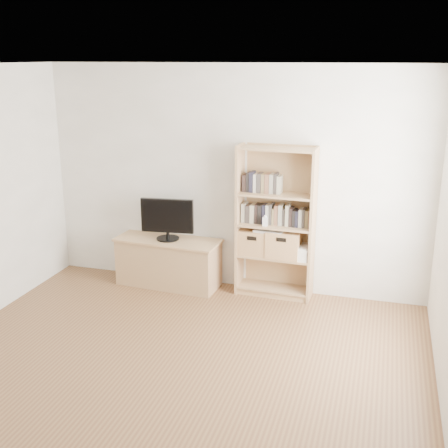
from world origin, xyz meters
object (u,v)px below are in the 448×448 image
at_px(baby_monitor, 265,222).
at_px(laptop, 270,230).
at_px(basket_right, 284,244).
at_px(television, 167,219).
at_px(tv_stand, 169,263).
at_px(bookshelf, 275,223).
at_px(basket_left, 255,242).

distance_m(baby_monitor, laptop, 0.15).
distance_m(baby_monitor, basket_right, 0.35).
height_order(television, laptop, television).
xyz_separation_m(tv_stand, laptop, (1.22, 0.06, 0.50)).
bearing_deg(television, laptop, -3.91).
distance_m(bookshelf, laptop, 0.10).
distance_m(bookshelf, basket_left, 0.34).
height_order(tv_stand, television, television).
height_order(tv_stand, bookshelf, bookshelf).
relative_size(tv_stand, laptop, 3.65).
height_order(bookshelf, baby_monitor, bookshelf).
distance_m(tv_stand, laptop, 1.32).
xyz_separation_m(bookshelf, television, (-1.28, -0.07, -0.04)).
bearing_deg(basket_right, basket_left, -179.88).
relative_size(basket_left, laptop, 1.04).
xyz_separation_m(basket_right, laptop, (-0.16, -0.01, 0.14)).
bearing_deg(baby_monitor, tv_stand, 177.11).
relative_size(bookshelf, television, 2.78).
relative_size(bookshelf, laptop, 5.24).
xyz_separation_m(baby_monitor, laptop, (0.05, 0.08, -0.12)).
relative_size(baby_monitor, basket_right, 0.28).
bearing_deg(basket_right, television, -175.40).
distance_m(television, baby_monitor, 1.18).
relative_size(bookshelf, basket_left, 5.02).
height_order(bookshelf, basket_left, bookshelf).
bearing_deg(bookshelf, tv_stand, -174.93).
bearing_deg(basket_right, bookshelf, 177.52).
relative_size(tv_stand, basket_right, 3.26).
bearing_deg(laptop, baby_monitor, -112.53).
xyz_separation_m(bookshelf, basket_right, (0.11, -0.01, -0.23)).
relative_size(television, baby_monitor, 5.96).
relative_size(television, basket_left, 1.81).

